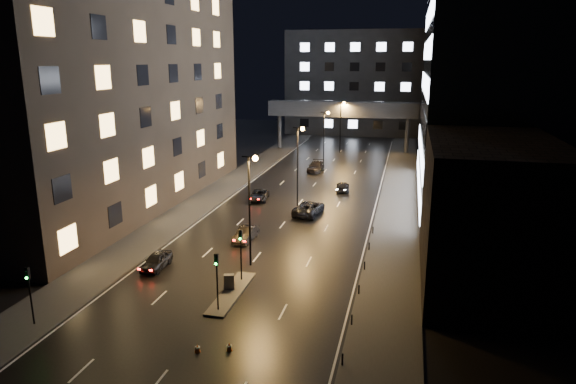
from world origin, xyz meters
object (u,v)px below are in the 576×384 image
object	(u,v)px
car_away_b	(246,234)
car_toward_b	(343,187)
car_away_c	(259,195)
utility_cabinet	(229,282)
car_away_a	(156,261)
car_away_d	(316,167)
car_toward_a	(309,208)

from	to	relation	value
car_away_b	car_toward_b	bearing A→B (deg)	75.35
car_away_c	utility_cabinet	xyz separation A→B (m)	(5.47, -26.98, 0.08)
car_away_a	utility_cabinet	distance (m)	8.34
car_away_c	car_away_d	xyz separation A→B (m)	(4.07, 19.76, 0.13)
car_away_a	car_toward_b	distance (m)	34.02
car_away_b	car_toward_b	world-z (taller)	car_away_b
car_away_d	utility_cabinet	distance (m)	46.76
car_away_c	utility_cabinet	world-z (taller)	utility_cabinet
car_away_a	car_away_c	size ratio (longest dim) A/B	0.85
utility_cabinet	car_away_a	bearing A→B (deg)	142.74
car_away_c	car_away_d	distance (m)	20.17
utility_cabinet	car_away_b	bearing A→B (deg)	83.70
car_toward_b	car_away_d	bearing A→B (deg)	-70.21
utility_cabinet	car_away_c	bearing A→B (deg)	83.84
car_toward_a	car_away_d	bearing A→B (deg)	-74.58
car_away_c	car_toward_b	distance (m)	12.62
car_away_c	car_toward_a	size ratio (longest dim) A/B	0.83
car_toward_a	utility_cabinet	bearing A→B (deg)	91.38
car_away_b	car_away_c	distance (m)	15.77
car_away_b	car_toward_a	bearing A→B (deg)	69.53
car_away_b	utility_cabinet	size ratio (longest dim) A/B	3.59
car_away_c	car_toward_a	bearing A→B (deg)	-39.13
car_away_c	utility_cabinet	distance (m)	27.53
car_away_b	car_away_c	world-z (taller)	car_away_b
car_away_b	utility_cabinet	bearing A→B (deg)	-76.21
car_away_a	car_toward_b	xyz separation A→B (m)	(12.60, 31.60, -0.06)
car_away_b	car_away_d	size ratio (longest dim) A/B	0.79
car_away_a	car_toward_a	world-z (taller)	car_toward_a
car_away_a	car_toward_b	size ratio (longest dim) A/B	0.93
car_toward_b	car_away_a	bearing A→B (deg)	61.61
utility_cabinet	car_toward_b	bearing A→B (deg)	64.54
car_away_c	car_away_a	bearing A→B (deg)	-102.87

